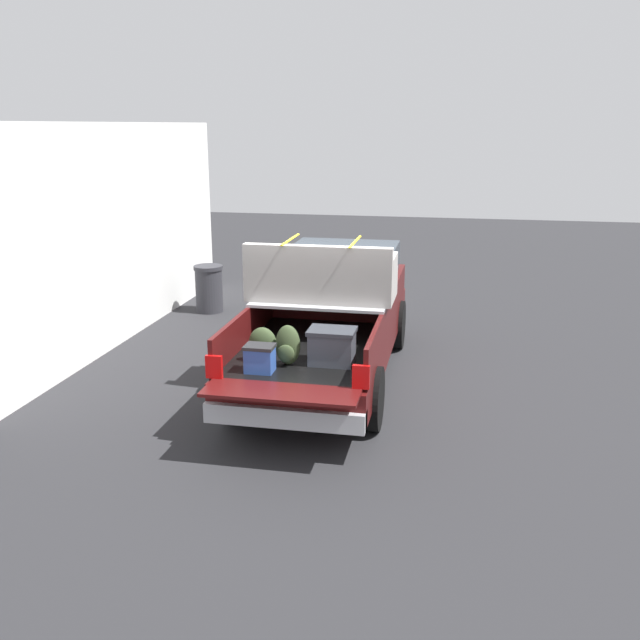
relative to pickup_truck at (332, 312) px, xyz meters
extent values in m
plane|color=#262628|center=(-0.34, 0.00, -0.97)|extent=(40.00, 40.00, 0.00)
cube|color=#470F0F|center=(-0.34, 0.00, -0.34)|extent=(5.50, 1.92, 0.45)
cube|color=black|center=(-1.54, 0.00, -0.10)|extent=(2.80, 1.80, 0.04)
cube|color=#470F0F|center=(-1.54, 0.93, 0.13)|extent=(2.80, 0.06, 0.50)
cube|color=#470F0F|center=(-1.54, -0.93, 0.13)|extent=(2.80, 0.06, 0.50)
cube|color=#470F0F|center=(-0.17, 0.00, 0.13)|extent=(0.06, 1.80, 0.50)
cube|color=#470F0F|center=(-3.22, 0.00, -0.10)|extent=(0.55, 1.80, 0.04)
cube|color=#B2B2B7|center=(-0.77, 0.00, 0.40)|extent=(1.25, 1.92, 0.04)
cube|color=#470F0F|center=(1.01, 0.00, 0.13)|extent=(2.30, 1.92, 0.50)
cube|color=#2D3842|center=(0.91, 0.00, 0.63)|extent=(1.94, 1.76, 0.48)
cube|color=#470F0F|center=(2.36, 0.00, 0.07)|extent=(0.40, 1.82, 0.38)
cube|color=#B2B2B7|center=(-3.06, 0.00, -0.45)|extent=(0.24, 1.92, 0.24)
cube|color=red|center=(-2.96, 0.88, 0.06)|extent=(0.06, 0.20, 0.28)
cube|color=red|center=(-2.96, -0.88, 0.06)|extent=(0.06, 0.20, 0.28)
cylinder|color=black|center=(1.41, 0.88, -0.55)|extent=(0.84, 0.30, 0.84)
cylinder|color=black|center=(1.41, -0.88, -0.55)|extent=(0.84, 0.30, 0.84)
cylinder|color=black|center=(-2.09, 0.88, -0.55)|extent=(0.84, 0.30, 0.84)
cylinder|color=black|center=(-2.09, -0.88, -0.55)|extent=(0.84, 0.30, 0.84)
cube|color=#474C56|center=(-2.17, -0.40, 0.12)|extent=(0.40, 0.55, 0.40)
cube|color=#31353C|center=(-2.17, -0.40, 0.35)|extent=(0.44, 0.59, 0.05)
ellipsoid|color=#384728|center=(-2.32, 0.14, 0.18)|extent=(0.20, 0.31, 0.51)
ellipsoid|color=#384728|center=(-2.43, 0.14, 0.10)|extent=(0.09, 0.22, 0.23)
ellipsoid|color=#384728|center=(-2.25, 0.48, 0.15)|extent=(0.20, 0.37, 0.45)
ellipsoid|color=#384728|center=(-2.36, 0.48, 0.08)|extent=(0.09, 0.26, 0.20)
cube|color=#3359B2|center=(-2.64, 0.41, 0.07)|extent=(0.26, 0.34, 0.30)
cube|color=#262628|center=(-2.64, 0.41, 0.24)|extent=(0.28, 0.36, 0.04)
cube|color=#9E9993|center=(-0.77, 0.00, 0.63)|extent=(0.93, 2.08, 0.42)
cube|color=#9E9993|center=(-1.16, 0.00, 1.04)|extent=(0.16, 2.08, 0.40)
cube|color=#9E9993|center=(-0.72, 0.94, 0.95)|extent=(0.69, 0.20, 0.22)
cube|color=#9E9993|center=(-0.72, -0.94, 0.95)|extent=(0.69, 0.20, 0.22)
cube|color=yellow|center=(-0.77, 0.47, 1.25)|extent=(1.03, 0.03, 0.02)
cube|color=yellow|center=(-0.77, -0.47, 1.25)|extent=(1.03, 0.03, 0.02)
cube|color=white|center=(1.22, 4.16, 0.96)|extent=(8.66, 0.36, 3.85)
cylinder|color=#2D2D33|center=(3.11, 3.18, -0.52)|extent=(0.56, 0.56, 0.90)
cylinder|color=#2D2D33|center=(3.11, 3.18, -0.03)|extent=(0.60, 0.60, 0.08)
camera|label=1|loc=(-10.38, -1.88, 2.83)|focal=39.14mm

